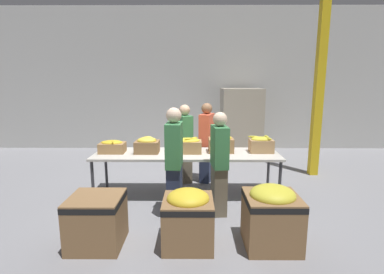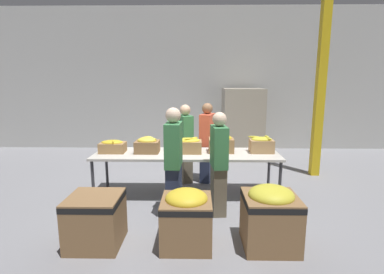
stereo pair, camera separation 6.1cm
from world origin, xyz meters
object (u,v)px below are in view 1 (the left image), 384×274
(banana_box_2, at_px, (188,145))
(banana_box_4, at_px, (261,144))
(volunteer_1, at_px, (219,164))
(banana_box_0, at_px, (112,146))
(sorting_table, at_px, (187,155))
(donation_bin_1, at_px, (188,216))
(banana_box_1, at_px, (147,145))
(donation_bin_2, at_px, (272,214))
(pallet_stack_0, at_px, (241,122))
(banana_box_3, at_px, (221,143))
(volunteer_3, at_px, (174,164))
(volunteer_0, at_px, (207,143))
(donation_bin_0, at_px, (97,219))
(volunteer_2, at_px, (185,144))
(support_pillar, at_px, (320,79))

(banana_box_2, bearing_deg, banana_box_4, 1.80)
(banana_box_4, relative_size, volunteer_1, 0.28)
(banana_box_0, bearing_deg, volunteer_1, -22.73)
(sorting_table, relative_size, donation_bin_1, 4.45)
(banana_box_1, height_order, donation_bin_2, banana_box_1)
(banana_box_2, relative_size, pallet_stack_0, 0.26)
(banana_box_3, bearing_deg, donation_bin_2, -74.93)
(banana_box_1, distance_m, donation_bin_2, 2.45)
(banana_box_4, xyz_separation_m, volunteer_3, (-1.45, -0.90, -0.10))
(volunteer_0, relative_size, pallet_stack_0, 0.88)
(sorting_table, height_order, banana_box_3, banana_box_3)
(pallet_stack_0, bearing_deg, volunteer_0, -114.28)
(banana_box_0, height_order, banana_box_2, banana_box_2)
(volunteer_0, distance_m, donation_bin_0, 2.80)
(banana_box_4, height_order, volunteer_3, volunteer_3)
(banana_box_4, xyz_separation_m, volunteer_0, (-0.92, 0.67, -0.12))
(pallet_stack_0, bearing_deg, volunteer_2, -122.44)
(banana_box_3, xyz_separation_m, donation_bin_0, (-1.65, -1.72, -0.58))
(banana_box_1, bearing_deg, support_pillar, 19.35)
(banana_box_3, relative_size, support_pillar, 0.11)
(banana_box_4, height_order, donation_bin_0, banana_box_4)
(banana_box_0, distance_m, banana_box_3, 1.87)
(volunteer_0, distance_m, volunteer_1, 1.47)
(banana_box_2, relative_size, volunteer_3, 0.29)
(banana_box_3, bearing_deg, volunteer_3, -129.29)
(pallet_stack_0, bearing_deg, volunteer_3, -112.00)
(volunteer_3, bearing_deg, banana_box_1, 34.13)
(donation_bin_0, height_order, donation_bin_2, donation_bin_2)
(donation_bin_0, distance_m, donation_bin_2, 2.11)
(volunteer_3, bearing_deg, banana_box_3, -36.61)
(banana_box_1, xyz_separation_m, banana_box_4, (1.97, 0.05, 0.01))
(banana_box_0, xyz_separation_m, banana_box_4, (2.57, 0.05, 0.03))
(banana_box_0, relative_size, volunteer_3, 0.27)
(volunteer_1, height_order, support_pillar, support_pillar)
(volunteer_1, bearing_deg, volunteer_0, -1.38)
(banana_box_3, bearing_deg, sorting_table, -171.49)
(sorting_table, relative_size, volunteer_1, 2.05)
(donation_bin_2, bearing_deg, banana_box_4, 82.26)
(banana_box_1, xyz_separation_m, volunteer_0, (1.05, 0.72, -0.12))
(banana_box_4, distance_m, volunteer_0, 1.14)
(banana_box_0, height_order, donation_bin_0, banana_box_0)
(banana_box_3, distance_m, pallet_stack_0, 2.99)
(volunteer_0, bearing_deg, banana_box_2, -8.61)
(banana_box_3, xyz_separation_m, donation_bin_2, (0.46, -1.72, -0.51))
(support_pillar, height_order, pallet_stack_0, support_pillar)
(banana_box_4, height_order, volunteer_1, volunteer_1)
(volunteer_3, relative_size, donation_bin_1, 2.28)
(banana_box_0, height_order, banana_box_4, banana_box_4)
(donation_bin_1, bearing_deg, volunteer_2, 92.62)
(donation_bin_2, bearing_deg, volunteer_1, 121.61)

